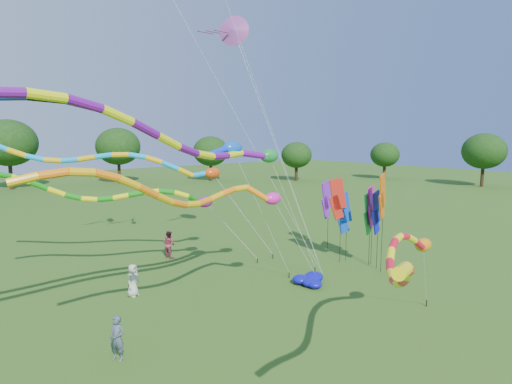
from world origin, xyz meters
TOP-DOWN VIEW (x-y plane):
  - ground at (0.00, 0.00)m, footprint 160.00×160.00m
  - tree_ring at (-0.79, -1.02)m, footprint 116.05×119.24m
  - tube_kite_red at (-2.76, -3.92)m, footprint 11.36×5.64m
  - tube_kite_orange at (-5.27, 3.00)m, footprint 13.62×2.17m
  - tube_kite_purple at (-6.47, 3.20)m, footprint 18.18×3.29m
  - tube_kite_blue at (-8.31, 3.59)m, footprint 18.26×2.67m
  - tube_kite_cyan at (-4.56, 11.41)m, footprint 14.18×6.17m
  - tube_kite_green at (-5.06, 10.17)m, footprint 13.12×3.56m
  - delta_kite_high_c at (0.22, 8.59)m, footprint 4.55×5.72m
  - banner_pole_blue_a at (6.03, 3.28)m, footprint 1.15×0.30m
  - banner_pole_red at (5.36, 5.51)m, footprint 1.11×0.49m
  - banner_pole_violet at (6.94, 7.73)m, footprint 1.16×0.26m
  - banner_pole_orange at (5.67, 2.72)m, footprint 1.13×0.45m
  - banner_pole_green at (6.18, 3.93)m, footprint 1.16×0.28m
  - banner_pole_blue_b at (5.88, 5.45)m, footprint 1.14×0.37m
  - banner_pole_magenta_b at (6.43, 3.93)m, footprint 1.14×0.39m
  - blue_nylon_heap at (1.54, 3.77)m, footprint 1.59×1.36m
  - person_a at (-6.09, 8.06)m, footprint 0.89×0.80m
  - person_b at (-8.86, 2.96)m, footprint 0.59×0.67m
  - person_c at (-1.76, 12.70)m, footprint 0.82×0.95m

SIDE VIEW (x-z plane):
  - ground at x=0.00m, z-range 0.00..0.00m
  - blue_nylon_heap at x=1.54m, z-range -0.02..0.47m
  - person_a at x=-6.09m, z-range 0.00..1.53m
  - person_b at x=-8.86m, z-range 0.00..1.54m
  - person_c at x=-1.76m, z-range 0.00..1.68m
  - banner_pole_blue_b at x=5.88m, z-range 0.83..5.00m
  - banner_pole_green at x=6.18m, z-range 0.91..5.25m
  - banner_pole_blue_a at x=6.03m, z-range 0.99..5.50m
  - banner_pole_violet at x=6.94m, z-range 1.03..5.63m
  - banner_pole_magenta_b at x=6.43m, z-range 1.08..5.76m
  - banner_pole_red at x=5.36m, z-range 1.26..6.31m
  - tube_kite_red at x=-2.76m, z-range 1.08..7.10m
  - banner_pole_orange at x=5.67m, z-range 1.47..6.96m
  - tube_kite_green at x=-5.06m, z-range 1.23..7.75m
  - tube_kite_orange at x=-5.27m, z-range 1.75..8.90m
  - tree_ring at x=-0.79m, z-range 0.63..10.35m
  - tube_kite_cyan at x=-4.56m, z-range 1.97..10.05m
  - tube_kite_purple at x=-6.47m, z-range 2.68..12.07m
  - tube_kite_blue at x=-8.31m, z-range 2.90..12.52m
  - delta_kite_high_c at x=0.22m, z-range 5.94..20.05m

